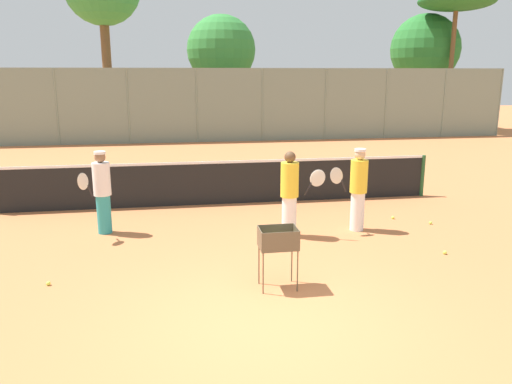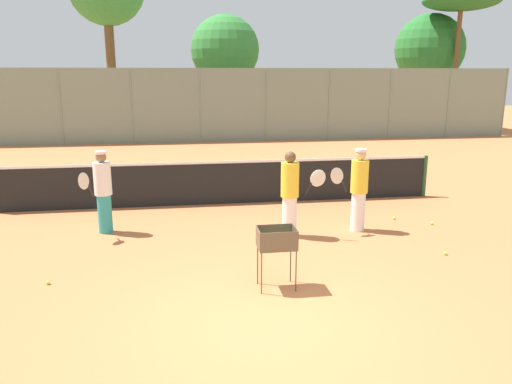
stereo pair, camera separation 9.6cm
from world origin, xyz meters
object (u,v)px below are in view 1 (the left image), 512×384
(player_white_outfit, at_px, (290,193))
(tennis_net, at_px, (221,182))
(player_yellow_shirt, at_px, (102,191))
(ball_cart, at_px, (278,243))
(parked_car, at_px, (210,120))
(player_red_cap, at_px, (358,188))

(player_white_outfit, bearing_deg, tennis_net, 132.21)
(tennis_net, height_order, player_yellow_shirt, player_yellow_shirt)
(ball_cart, distance_m, parked_car, 20.68)
(parked_car, bearing_deg, player_red_cap, -84.94)
(tennis_net, xyz_separation_m, player_red_cap, (2.51, -2.53, 0.31))
(player_yellow_shirt, height_order, ball_cart, player_yellow_shirt)
(player_red_cap, bearing_deg, parked_car, -98.98)
(player_white_outfit, bearing_deg, player_red_cap, 26.73)
(player_red_cap, relative_size, ball_cart, 1.80)
(tennis_net, bearing_deg, player_red_cap, -45.13)
(player_yellow_shirt, relative_size, parked_car, 0.39)
(player_yellow_shirt, xyz_separation_m, ball_cart, (2.88, -3.13, -0.16))
(tennis_net, distance_m, ball_cart, 5.04)
(tennis_net, relative_size, player_red_cap, 6.32)
(tennis_net, xyz_separation_m, player_yellow_shirt, (-2.54, -1.89, 0.30))
(player_white_outfit, xyz_separation_m, ball_cart, (-0.73, -2.34, -0.17))
(tennis_net, xyz_separation_m, parked_car, (0.91, 15.65, 0.10))
(ball_cart, bearing_deg, tennis_net, 93.90)
(player_red_cap, bearing_deg, ball_cart, 34.99)
(tennis_net, relative_size, player_yellow_shirt, 6.40)
(ball_cart, bearing_deg, player_white_outfit, 72.63)
(player_red_cap, xyz_separation_m, player_yellow_shirt, (-5.05, 0.63, -0.01))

